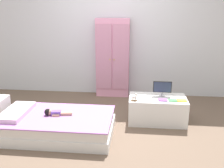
{
  "coord_description": "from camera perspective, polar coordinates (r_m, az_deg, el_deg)",
  "views": [
    {
      "loc": [
        0.52,
        -3.53,
        1.79
      ],
      "look_at": [
        0.11,
        0.31,
        0.59
      ],
      "focal_mm": 41.08,
      "sensor_mm": 36.0,
      "label": 1
    }
  ],
  "objects": [
    {
      "name": "back_wall",
      "position": [
        5.15,
        0.22,
        12.39
      ],
      "size": [
        6.4,
        0.05,
        2.7
      ],
      "primitive_type": "cube",
      "color": "silver",
      "rests_on": "ground_plane"
    },
    {
      "name": "book_green",
      "position": [
        3.97,
        13.36,
        -3.56
      ],
      "size": [
        0.12,
        0.1,
        0.01
      ],
      "primitive_type": "cube",
      "color": "#429E51",
      "rests_on": "tv_stand"
    },
    {
      "name": "rocking_horse_toy",
      "position": [
        3.86,
        5.09,
        -2.96
      ],
      "size": [
        0.1,
        0.04,
        0.12
      ],
      "color": "#8E6642",
      "rests_on": "tv_stand"
    },
    {
      "name": "tv_monitor",
      "position": [
        4.1,
        11.13,
        -0.78
      ],
      "size": [
        0.29,
        0.1,
        0.24
      ],
      "color": "#99999E",
      "rests_on": "tv_stand"
    },
    {
      "name": "doll",
      "position": [
        3.74,
        -12.99,
        -6.22
      ],
      "size": [
        0.39,
        0.15,
        0.1
      ],
      "color": "#6B4CB2",
      "rests_on": "bed"
    },
    {
      "name": "ground_plane",
      "position": [
        3.99,
        -2.12,
        -9.5
      ],
      "size": [
        10.0,
        10.0,
        0.02
      ],
      "primitive_type": "cube",
      "color": "brown"
    },
    {
      "name": "book_yellow",
      "position": [
        3.99,
        15.3,
        -3.57
      ],
      "size": [
        0.14,
        0.1,
        0.02
      ],
      "primitive_type": "cube",
      "color": "gold",
      "rests_on": "tv_stand"
    },
    {
      "name": "bed",
      "position": [
        3.79,
        -12.08,
        -8.88
      ],
      "size": [
        1.58,
        0.93,
        0.29
      ],
      "color": "white",
      "rests_on": "ground_plane"
    },
    {
      "name": "tv_stand",
      "position": [
        4.13,
        10.02,
        -5.61
      ],
      "size": [
        0.89,
        0.51,
        0.4
      ],
      "primitive_type": "cube",
      "color": "white",
      "rests_on": "ground_plane"
    },
    {
      "name": "wardrobe",
      "position": [
        5.07,
        0.15,
        5.76
      ],
      "size": [
        0.65,
        0.25,
        1.55
      ],
      "color": "#E599BC",
      "rests_on": "ground_plane"
    },
    {
      "name": "book_purple",
      "position": [
        3.95,
        11.25,
        -3.48
      ],
      "size": [
        0.13,
        0.11,
        0.02
      ],
      "primitive_type": "cube",
      "color": "#8E51B2",
      "rests_on": "tv_stand"
    },
    {
      "name": "pillow",
      "position": [
        3.94,
        -20.49,
        -5.79
      ],
      "size": [
        0.32,
        0.67,
        0.06
      ],
      "primitive_type": "cube",
      "color": "silver",
      "rests_on": "bed"
    }
  ]
}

